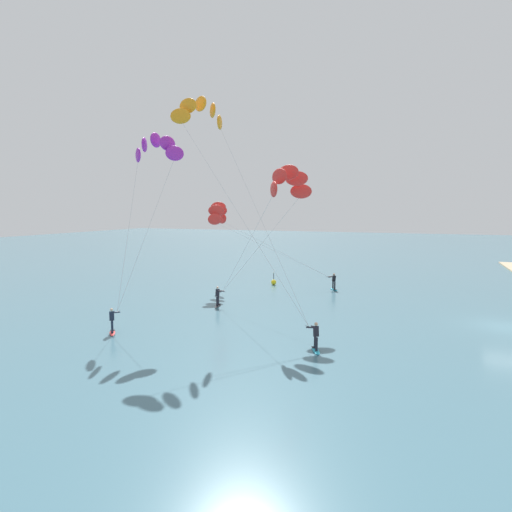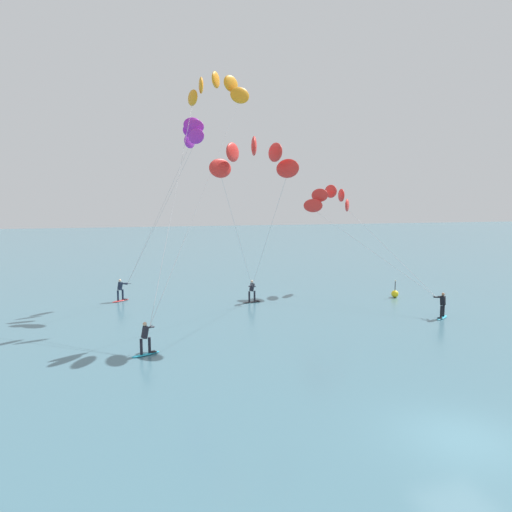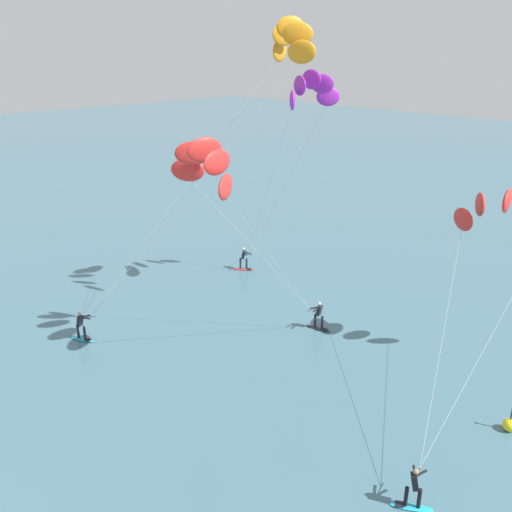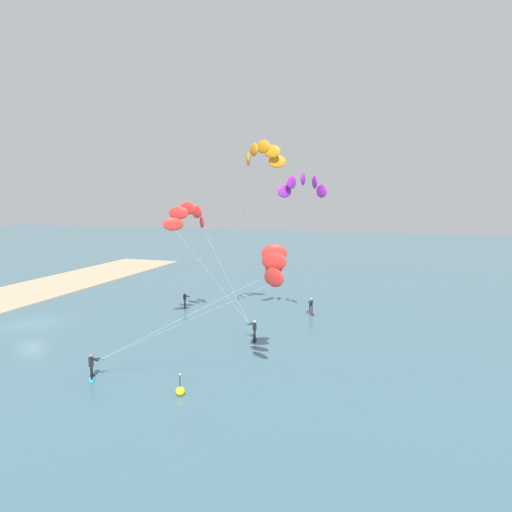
% 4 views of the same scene
% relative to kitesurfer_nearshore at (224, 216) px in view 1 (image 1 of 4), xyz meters
% --- Properties ---
extents(ground_plane, '(240.00, 240.00, 0.00)m').
position_rel_kitesurfer_nearshore_xyz_m(ground_plane, '(-6.29, -24.60, -7.37)').
color(ground_plane, '#426B7A').
extents(kitesurfer_nearshore, '(6.25, 13.19, 8.85)m').
position_rel_kitesurfer_nearshore_xyz_m(kitesurfer_nearshore, '(0.00, 0.00, 0.00)').
color(kitesurfer_nearshore, '#23ADD1').
rests_on(kitesurfer_nearshore, ground).
extents(kitesurfer_mid_water, '(5.21, 8.15, 11.28)m').
position_rel_kitesurfer_nearshore_xyz_m(kitesurfer_mid_water, '(-9.38, -9.51, 2.30)').
color(kitesurfer_mid_water, '#333338').
rests_on(kitesurfer_mid_water, ground).
extents(kitesurfer_far_out, '(7.10, 4.39, 13.78)m').
position_rel_kitesurfer_nearshore_xyz_m(kitesurfer_far_out, '(-12.05, -0.15, 4.70)').
color(kitesurfer_far_out, red).
rests_on(kitesurfer_far_out, ground).
extents(kitesurfer_downwind, '(8.48, 12.29, 16.41)m').
position_rel_kitesurfer_nearshore_xyz_m(kitesurfer_downwind, '(-10.77, -3.78, 7.20)').
color(kitesurfer_downwind, '#23ADD1').
rests_on(kitesurfer_downwind, ground).
extents(marker_buoy, '(0.56, 0.56, 1.38)m').
position_rel_kitesurfer_nearshore_xyz_m(marker_buoy, '(3.37, -4.27, -7.08)').
color(marker_buoy, yellow).
rests_on(marker_buoy, ground).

